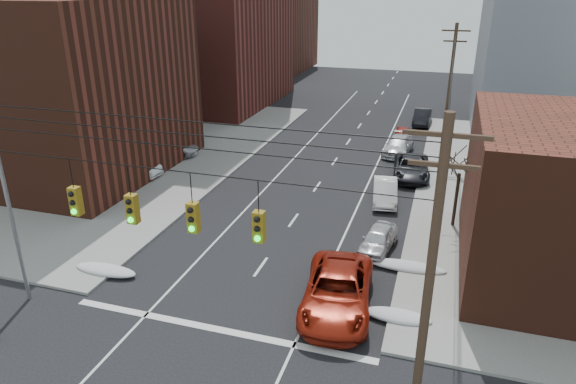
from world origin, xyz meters
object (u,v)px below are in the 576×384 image
Objects in this scene: red_pickup at (337,291)px; lot_car_c at (100,152)px; parked_car_d at (398,145)px; parked_car_b at (385,191)px; lot_car_d at (147,135)px; parked_car_c at (411,167)px; lot_car_a at (133,166)px; parked_car_a at (378,239)px; parked_car_e at (403,134)px; lot_car_b at (166,147)px; parked_car_f at (422,117)px.

lot_car_c is at bearing 141.31° from red_pickup.
parked_car_d is 1.08× the size of lot_car_c.
parked_car_b is 23.96m from lot_car_d.
lot_car_a reaches higher than parked_car_c.
parked_car_a is 0.83× the size of lot_car_c.
parked_car_e is 21.85m from lot_car_b.
parked_car_f is 26.87m from lot_car_b.
parked_car_f is 0.88× the size of lot_car_b.
parked_car_b reaches higher than parked_car_e.
parked_car_a is 0.72× the size of lot_car_b.
parked_car_a is at bearing -121.51° from lot_car_c.
parked_car_b is at bearing -94.38° from parked_car_e.
lot_car_c is at bearing 168.18° from parked_car_a.
parked_car_a is at bearing -90.37° from parked_car_f.
parked_car_d reaches higher than parked_car_e.
parked_car_d is 4.21m from parked_car_e.
lot_car_b is at bearing -111.70° from lot_car_d.
parked_car_b reaches higher than parked_car_a.
parked_car_f is at bearing 88.57° from parked_car_d.
lot_car_b is at bearing -137.91° from parked_car_f.
parked_car_a is 20.47m from lot_car_a.
lot_car_c is at bearing 66.42° from lot_car_a.
lot_car_c reaches higher than parked_car_b.
lot_car_d is at bearing -147.87° from parked_car_f.
lot_car_d reaches higher than parked_car_a.
parked_car_a reaches higher than parked_car_e.
parked_car_a is 1.09× the size of parked_car_e.
parked_car_b is 1.00× the size of lot_car_a.
parked_car_d reaches higher than parked_car_b.
lot_car_d is at bearing -166.00° from parked_car_e.
red_pickup reaches higher than parked_car_c.
parked_car_e is 0.97× the size of lot_car_d.
red_pickup is at bearing -91.80° from parked_car_f.
parked_car_f is (0.53, 28.89, 0.12)m from parked_car_a.
lot_car_d is at bearing -20.87° from lot_car_c.
lot_car_c reaches higher than lot_car_d.
red_pickup reaches higher than lot_car_a.
lot_car_c is at bearing 102.13° from lot_car_b.
lot_car_b is 1.16× the size of lot_car_c.
parked_car_c is 1.27× the size of lot_car_a.
parked_car_d is at bearing -62.32° from lot_car_d.
parked_car_b is 19.52m from lot_car_b.
red_pickup is 1.15× the size of parked_car_c.
red_pickup is 1.81× the size of parked_car_e.
parked_car_e is at bearing -100.74° from parked_car_f.
parked_car_c is at bearing -93.30° from lot_car_c.
parked_car_c reaches higher than parked_car_d.
lot_car_a reaches higher than parked_car_d.
lot_car_b is at bearing -154.19° from parked_car_d.
parked_car_c is 9.95m from parked_car_e.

